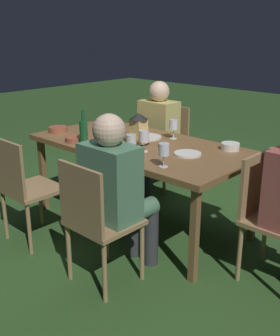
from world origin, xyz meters
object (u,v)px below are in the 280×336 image
(bowl_bread, at_px, (75,139))
(wine_glass_d, at_px, (131,141))
(dining_table, at_px, (140,149))
(bowl_olives, at_px, (58,129))
(chair_side_left_b, at_px, (166,143))
(bowl_dip, at_px, (230,146))
(wine_glass_a, at_px, (174,126))
(plate_a, at_px, (114,126))
(bowl_salad, at_px, (140,127))
(chair_side_right_a, at_px, (96,219))
(plate_c, at_px, (147,137))
(wine_glass_c, at_px, (112,125))
(chair_head_near, at_px, (270,212))
(chair_side_right_b, at_px, (24,186))
(green_bottle_on_table, at_px, (84,132))
(wine_glass_b, at_px, (144,137))
(lantern_centerpiece, at_px, (139,127))
(plate_b, at_px, (188,154))
(person_in_mustard, at_px, (155,132))
(person_in_green, at_px, (118,188))

(bowl_bread, bearing_deg, wine_glass_d, -177.65)
(dining_table, xyz_separation_m, bowl_olives, (0.81, 0.24, 0.08))
(chair_side_left_b, bearing_deg, bowl_bread, 89.52)
(bowl_dip, bearing_deg, bowl_olives, 21.78)
(wine_glass_a, height_order, plate_a, wine_glass_a)
(plate_a, xyz_separation_m, bowl_salad, (-0.29, -0.06, 0.02))
(chair_side_right_a, height_order, bowl_dip, chair_side_right_a)
(plate_a, xyz_separation_m, plate_c, (-0.54, 0.11, 0.00))
(wine_glass_c, height_order, bowl_salad, wine_glass_c)
(chair_head_near, height_order, wine_glass_a, wine_glass_a)
(chair_side_right_b, distance_m, wine_glass_d, 0.91)
(wine_glass_c, relative_size, plate_a, 0.81)
(bowl_dip, bearing_deg, green_bottle_on_table, 36.81)
(wine_glass_b, height_order, bowl_bread, wine_glass_b)
(chair_side_left_b, relative_size, chair_head_near, 1.00)
(dining_table, relative_size, chair_side_left_b, 2.17)
(plate_a, bearing_deg, chair_side_right_a, 132.32)
(green_bottle_on_table, bearing_deg, lantern_centerpiece, -135.15)
(chair_side_right_a, xyz_separation_m, plate_b, (-0.07, -0.87, 0.26))
(chair_side_right_b, xyz_separation_m, wine_glass_d, (-0.64, -0.54, 0.37))
(dining_table, relative_size, bowl_bread, 12.11)
(lantern_centerpiece, bearing_deg, plate_c, -64.43)
(wine_glass_c, bearing_deg, person_in_mustard, -79.21)
(wine_glass_c, height_order, bowl_dip, wine_glass_c)
(wine_glass_d, height_order, bowl_olives, wine_glass_d)
(wine_glass_b, bearing_deg, bowl_olives, 4.45)
(chair_side_left_b, xyz_separation_m, plate_a, (0.19, 0.59, 0.26))
(chair_side_left_b, bearing_deg, bowl_dip, 154.30)
(person_in_mustard, distance_m, plate_c, 0.62)
(wine_glass_d, relative_size, plate_c, 0.67)
(green_bottle_on_table, xyz_separation_m, wine_glass_c, (-0.00, -0.31, 0.01))
(dining_table, height_order, chair_side_left_b, chair_side_left_b)
(chair_head_near, height_order, wine_glass_d, wine_glass_d)
(plate_b, bearing_deg, bowl_olives, 10.90)
(person_in_green, xyz_separation_m, plate_c, (0.50, -0.83, 0.11))
(plate_b, relative_size, bowl_olives, 1.23)
(person_in_mustard, xyz_separation_m, lantern_centerpiece, (-0.45, 0.71, 0.25))
(person_in_green, bearing_deg, bowl_olives, -18.97)
(chair_head_near, xyz_separation_m, wine_glass_a, (1.08, -0.30, 0.37))
(bowl_olives, relative_size, bowl_dip, 1.17)
(person_in_green, distance_m, chair_side_right_b, 0.88)
(chair_side_left_b, relative_size, plate_a, 4.17)
(chair_side_right_b, height_order, bowl_bread, chair_side_right_b)
(person_in_mustard, height_order, plate_a, person_in_mustard)
(wine_glass_d, relative_size, bowl_salad, 1.21)
(wine_glass_b, xyz_separation_m, wine_glass_d, (-0.02, 0.16, 0.00))
(lantern_centerpiece, height_order, plate_c, lantern_centerpiece)
(chair_head_near, bearing_deg, plate_a, -8.58)
(person_in_green, distance_m, bowl_dip, 1.04)
(lantern_centerpiece, bearing_deg, plate_a, -26.52)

